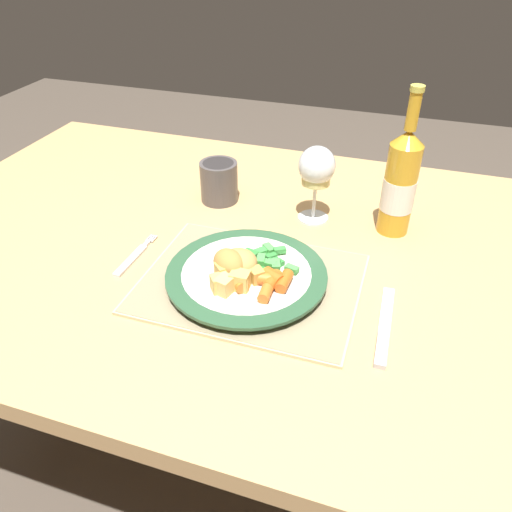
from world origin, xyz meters
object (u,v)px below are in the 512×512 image
at_px(bottle, 400,183).
at_px(drinking_cup, 219,181).
at_px(dining_table, 264,280).
at_px(wine_glass, 317,169).
at_px(fork, 134,258).
at_px(table_knife, 384,332).
at_px(dinner_plate, 246,276).

xyz_separation_m(bottle, drinking_cup, (-0.37, 0.01, -0.06)).
height_order(bottle, drinking_cup, bottle).
distance_m(dining_table, wine_glass, 0.24).
bearing_deg(drinking_cup, wine_glass, -3.64).
bearing_deg(drinking_cup, dining_table, -44.28).
bearing_deg(wine_glass, dining_table, -116.93).
xyz_separation_m(wine_glass, drinking_cup, (-0.21, 0.01, -0.06)).
bearing_deg(fork, wine_glass, 41.08).
height_order(table_knife, wine_glass, wine_glass).
xyz_separation_m(fork, bottle, (0.44, 0.25, 0.10)).
distance_m(dining_table, table_knife, 0.31).
distance_m(table_knife, drinking_cup, 0.50).
bearing_deg(table_knife, drinking_cup, 141.33).
bearing_deg(fork, dinner_plate, -1.29).
xyz_separation_m(dining_table, dinner_plate, (0.01, -0.12, 0.10)).
height_order(wine_glass, drinking_cup, wine_glass).
bearing_deg(table_knife, dinner_plate, 168.20).
bearing_deg(dining_table, fork, -151.85).
bearing_deg(table_knife, fork, 173.21).
bearing_deg(dinner_plate, bottle, 49.34).
distance_m(table_knife, wine_glass, 0.36).
bearing_deg(table_knife, wine_glass, 120.75).
bearing_deg(wine_glass, fork, -138.92).
height_order(fork, table_knife, table_knife).
bearing_deg(bottle, drinking_cup, 178.72).
distance_m(fork, bottle, 0.52).
bearing_deg(fork, bottle, 29.58).
bearing_deg(drinking_cup, bottle, -1.28).
relative_size(table_knife, drinking_cup, 2.09).
relative_size(dining_table, wine_glass, 9.52).
distance_m(dining_table, dinner_plate, 0.16).
xyz_separation_m(dining_table, fork, (-0.21, -0.11, 0.08)).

